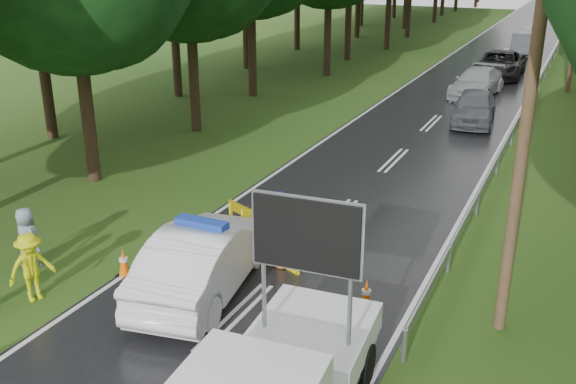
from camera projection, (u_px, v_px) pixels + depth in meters
The scene contains 19 objects.
ground at pixel (236, 317), 13.83m from camera, with size 160.00×160.00×0.00m, color #1F4413.
road at pixel (477, 78), 39.20m from camera, with size 7.00×140.00×0.02m, color black.
guardrail at pixel (542, 75), 37.27m from camera, with size 0.12×60.06×0.70m.
utility_pole_near at pixel (531, 88), 11.65m from camera, with size 1.40×0.24×10.00m.
police_sedan at pixel (204, 259), 14.58m from camera, with size 2.55×5.19×1.80m.
work_truck at pixel (280, 384), 10.12m from camera, with size 2.38×4.79×3.71m.
barrier at pixel (262, 225), 16.23m from camera, with size 2.59×1.19×1.16m.
officer at pixel (293, 232), 15.89m from camera, with size 0.62×0.41×1.71m, color yellow.
civilian at pixel (281, 225), 16.18m from camera, with size 0.87×0.68×1.79m, color navy.
bystander_left at pixel (31, 267), 14.24m from camera, with size 1.05×0.60×1.62m, color #CCD70B.
bystander_right at pixel (27, 238), 15.71m from camera, with size 0.77×0.50×1.58m, color gray.
queue_car_first at pixel (474, 107), 28.77m from camera, with size 1.79×4.46×1.52m, color #45484D.
queue_car_second at pixel (477, 82), 34.21m from camera, with size 2.04×5.02×1.46m, color gray.
queue_car_third at pixel (500, 64), 39.12m from camera, with size 2.63×5.71×1.59m, color black.
queue_car_fourth at pixel (523, 45), 47.10m from camera, with size 1.62×4.64×1.53m, color #3B3C42.
cone_center at pixel (235, 264), 15.40m from camera, with size 0.33×0.33×0.70m.
cone_far at pixel (282, 254), 15.85m from camera, with size 0.36×0.36×0.77m.
cone_left_mid at pixel (124, 263), 15.46m from camera, with size 0.34×0.34×0.72m.
cone_right at pixel (366, 295), 14.00m from camera, with size 0.34×0.34×0.73m.
Camera 1 is at (6.10, -10.35, 7.45)m, focal length 40.00 mm.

